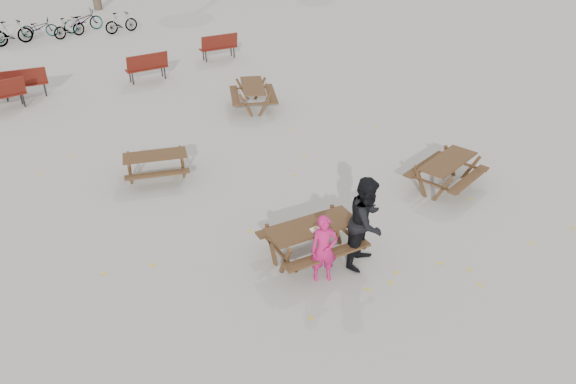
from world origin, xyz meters
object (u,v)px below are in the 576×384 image
child (324,249)px  adult (367,222)px  main_picnic_table (312,233)px  picnic_table_east (446,174)px  picnic_table_north (156,167)px  soda_bottle (323,225)px  picnic_table_far (253,96)px  food_tray (315,229)px

child → adult: 1.02m
main_picnic_table → adult: size_ratio=0.95×
picnic_table_east → picnic_table_north: 7.09m
picnic_table_east → picnic_table_north: picnic_table_east is taller
soda_bottle → picnic_table_far: soda_bottle is taller
main_picnic_table → picnic_table_east: size_ratio=1.05×
food_tray → picnic_table_north: 5.13m
soda_bottle → adult: adult is taller
main_picnic_table → child: child is taller
main_picnic_table → child: bearing=-102.3°
adult → picnic_table_north: (-2.58, 5.26, -0.61)m
food_tray → picnic_table_far: 8.33m
main_picnic_table → soda_bottle: 0.34m
main_picnic_table → food_tray: size_ratio=10.00×
food_tray → picnic_table_east: 4.47m
soda_bottle → adult: 0.84m
picnic_table_north → picnic_table_far: 5.19m
child → picnic_table_north: (-1.60, 5.32, -0.36)m
adult → picnic_table_north: 5.89m
food_tray → picnic_table_east: (4.32, 1.08, -0.42)m
picnic_table_east → adult: bearing=-176.1°
adult → child: bearing=151.5°
main_picnic_table → soda_bottle: size_ratio=10.59×
main_picnic_table → adult: adult is taller
picnic_table_east → picnic_table_far: 7.14m
food_tray → child: (-0.10, -0.50, -0.11)m
child → picnic_table_east: size_ratio=0.80×
picnic_table_far → picnic_table_north: bearing=147.1°
child → picnic_table_far: child is taller
food_tray → picnic_table_north: bearing=109.5°
main_picnic_table → picnic_table_north: 4.97m
picnic_table_north → adult: bearing=-50.4°
soda_bottle → picnic_table_east: bearing=14.7°
food_tray → soda_bottle: 0.17m
picnic_table_east → soda_bottle: bearing=174.8°
child → food_tray: bearing=99.5°
picnic_table_east → food_tray: bearing=174.1°
main_picnic_table → adult: bearing=-36.2°
soda_bottle → child: bearing=-118.3°
food_tray → picnic_table_east: size_ratio=0.10×
food_tray → soda_bottle: soda_bottle is taller
picnic_table_far → child: bearing=-176.8°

